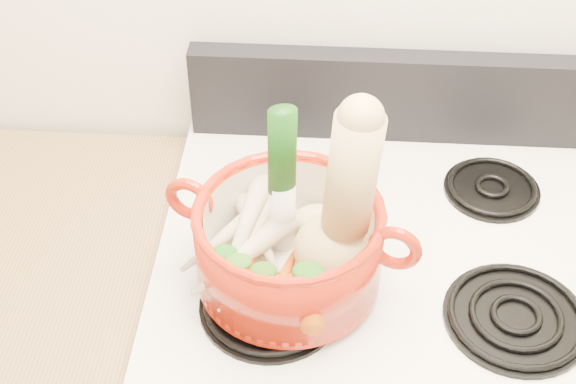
{
  "coord_description": "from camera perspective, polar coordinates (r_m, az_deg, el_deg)",
  "views": [
    {
      "loc": [
        -0.11,
        0.43,
        1.92
      ],
      "look_at": [
        -0.16,
        1.27,
        1.17
      ],
      "focal_mm": 50.0,
      "sensor_mm": 36.0,
      "label": 1
    }
  ],
  "objects": [
    {
      "name": "burner_front_left",
      "position": [
        1.26,
        -1.26,
        -7.93
      ],
      "size": [
        0.22,
        0.22,
        0.02
      ],
      "primitive_type": "cylinder",
      "color": "black",
      "rests_on": "cooktop"
    },
    {
      "name": "parsnip_4",
      "position": [
        1.27,
        -2.91,
        -1.94
      ],
      "size": [
        0.09,
        0.23,
        0.06
      ],
      "primitive_type": "cone",
      "rotation": [
        1.66,
        0.0,
        -0.21
      ],
      "color": "beige",
      "rests_on": "dutch_oven"
    },
    {
      "name": "pot_handle_left",
      "position": [
        1.25,
        -7.03,
        -0.5
      ],
      "size": [
        0.08,
        0.04,
        0.08
      ],
      "primitive_type": "torus",
      "rotation": [
        1.57,
        0.0,
        -0.26
      ],
      "color": "#A11C09",
      "rests_on": "dutch_oven"
    },
    {
      "name": "parsnip_5",
      "position": [
        1.27,
        -2.84,
        -1.83
      ],
      "size": [
        0.1,
        0.25,
        0.07
      ],
      "primitive_type": "cone",
      "rotation": [
        1.66,
        0.0,
        -0.21
      ],
      "color": "beige",
      "rests_on": "dutch_oven"
    },
    {
      "name": "ginger",
      "position": [
        1.31,
        1.85,
        -1.92
      ],
      "size": [
        0.09,
        0.08,
        0.04
      ],
      "primitive_type": "ellipsoid",
      "rotation": [
        0.0,
        0.0,
        0.43
      ],
      "color": "tan",
      "rests_on": "dutch_oven"
    },
    {
      "name": "squash",
      "position": [
        1.15,
        3.69,
        -0.63
      ],
      "size": [
        0.16,
        0.14,
        0.31
      ],
      "primitive_type": null,
      "rotation": [
        0.0,
        0.06,
        0.14
      ],
      "color": "#D9B26F",
      "rests_on": "dutch_oven"
    },
    {
      "name": "carrot_3",
      "position": [
        1.19,
        -1.15,
        -6.85
      ],
      "size": [
        0.12,
        0.1,
        0.04
      ],
      "primitive_type": "cone",
      "rotation": [
        1.66,
        0.0,
        -0.95
      ],
      "color": "#C65209",
      "rests_on": "dutch_oven"
    },
    {
      "name": "control_backsplash",
      "position": [
        1.55,
        7.17,
        6.79
      ],
      "size": [
        0.76,
        0.05,
        0.18
      ],
      "primitive_type": "cube",
      "color": "black",
      "rests_on": "cooktop"
    },
    {
      "name": "cooktop",
      "position": [
        1.39,
        7.14,
        -3.88
      ],
      "size": [
        0.78,
        0.67,
        0.03
      ],
      "primitive_type": "cube",
      "color": "white",
      "rests_on": "stove_body"
    },
    {
      "name": "pot_handle_right",
      "position": [
        1.18,
        7.63,
        -3.97
      ],
      "size": [
        0.08,
        0.04,
        0.08
      ],
      "primitive_type": "torus",
      "rotation": [
        1.57,
        0.0,
        -0.26
      ],
      "color": "#A11C09",
      "rests_on": "dutch_oven"
    },
    {
      "name": "parsnip_3",
      "position": [
        1.23,
        -3.3,
        -4.42
      ],
      "size": [
        0.17,
        0.18,
        0.06
      ],
      "primitive_type": "cone",
      "rotation": [
        1.66,
        0.0,
        -0.76
      ],
      "color": "beige",
      "rests_on": "dutch_oven"
    },
    {
      "name": "carrot_2",
      "position": [
        1.21,
        1.78,
        -6.16
      ],
      "size": [
        0.04,
        0.19,
        0.05
      ],
      "primitive_type": "cone",
      "rotation": [
        1.66,
        0.0,
        0.04
      ],
      "color": "#C35C09",
      "rests_on": "dutch_oven"
    },
    {
      "name": "leek",
      "position": [
        1.2,
        -0.4,
        0.98
      ],
      "size": [
        0.06,
        0.07,
        0.28
      ],
      "primitive_type": "cylinder",
      "rotation": [
        0.04,
        0.0,
        0.33
      ],
      "color": "silver",
      "rests_on": "dutch_oven"
    },
    {
      "name": "dutch_oven",
      "position": [
        1.24,
        0.06,
        -3.82
      ],
      "size": [
        0.35,
        0.35,
        0.14
      ],
      "primitive_type": "cylinder",
      "rotation": [
        0.0,
        0.0,
        -0.26
      ],
      "color": "#A11C09",
      "rests_on": "burner_front_left"
    },
    {
      "name": "parsnip_2",
      "position": [
        1.27,
        -2.2,
        -2.64
      ],
      "size": [
        0.11,
        0.18,
        0.05
      ],
      "primitive_type": "cone",
      "rotation": [
        1.66,
        0.0,
        0.46
      ],
      "color": "beige",
      "rests_on": "dutch_oven"
    },
    {
      "name": "parsnip_0",
      "position": [
        1.26,
        -2.98,
        -3.92
      ],
      "size": [
        0.1,
        0.25,
        0.07
      ],
      "primitive_type": "cone",
      "rotation": [
        1.66,
        0.0,
        -0.23
      ],
      "color": "beige",
      "rests_on": "dutch_oven"
    },
    {
      "name": "parsnip_1",
      "position": [
        1.28,
        -4.2,
        -2.83
      ],
      "size": [
        0.17,
        0.18,
        0.06
      ],
      "primitive_type": "cone",
      "rotation": [
        1.66,
        0.0,
        -0.75
      ],
      "color": "beige",
      "rests_on": "dutch_oven"
    },
    {
      "name": "burner_front_right",
      "position": [
        1.3,
        15.91,
        -8.48
      ],
      "size": [
        0.22,
        0.22,
        0.02
      ],
      "primitive_type": "cylinder",
      "color": "black",
      "rests_on": "cooktop"
    },
    {
      "name": "burner_back_right",
      "position": [
        1.5,
        14.31,
        0.32
      ],
      "size": [
        0.17,
        0.17,
        0.02
      ],
      "primitive_type": "cylinder",
      "color": "black",
      "rests_on": "cooktop"
    },
    {
      "name": "carrot_1",
      "position": [
        1.24,
        -2.97,
        -5.32
      ],
      "size": [
        0.07,
        0.13,
        0.04
      ],
      "primitive_type": "cone",
      "rotation": [
        1.66,
        0.0,
        -0.34
      ],
      "color": "#D43D0A",
      "rests_on": "dutch_oven"
    },
    {
      "name": "carrot_0",
      "position": [
        1.22,
        -0.43,
        -6.38
      ],
      "size": [
        0.07,
        0.15,
        0.04
      ],
      "primitive_type": "cone",
      "rotation": [
        1.66,
        0.0,
        -0.29
      ],
      "color": "#C14709",
      "rests_on": "dutch_oven"
    },
    {
      "name": "burner_back_left",
      "position": [
        1.48,
        -0.3,
        0.98
      ],
      "size": [
        0.17,
        0.17,
        0.02
      ],
      "primitive_type": "cylinder",
      "color": "black",
      "rests_on": "cooktop"
    }
  ]
}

